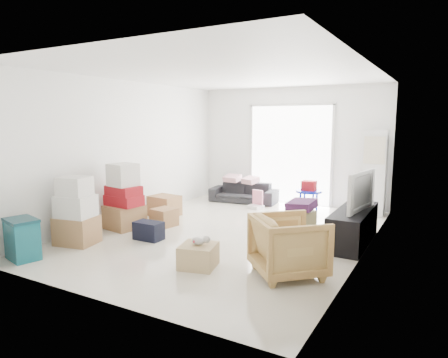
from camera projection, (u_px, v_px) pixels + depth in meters
room_shell at (229, 156)px, 6.75m from camera, size 4.98×6.48×3.18m
sliding_door at (290, 150)px, 9.33m from camera, size 2.10×0.04×2.33m
ac_tower at (374, 173)px, 8.16m from camera, size 0.45×0.30×1.75m
tv_console at (353, 226)px, 6.33m from camera, size 0.49×1.64×0.55m
television at (354, 205)px, 6.28m from camera, size 0.77×1.15×0.14m
sofa at (244, 189)px, 9.52m from camera, size 1.63×0.62×0.62m
pillow_left at (232, 173)px, 9.65m from camera, size 0.42×0.34×0.13m
pillow_right at (251, 175)px, 9.34m from camera, size 0.39×0.35×0.11m
armchair at (289, 243)px, 4.99m from camera, size 1.12×1.12×0.84m
storage_bins at (22, 239)px, 5.60m from camera, size 0.58×0.47×0.58m
box_stack_a at (76, 214)px, 6.27m from camera, size 0.67×0.60×1.07m
box_stack_b at (124, 200)px, 7.18m from camera, size 0.67×0.67×1.18m
box_stack_c at (165, 206)px, 8.19m from camera, size 0.61×0.52×0.41m
loose_box at (164, 217)px, 7.38m from camera, size 0.45×0.45×0.33m
duffel_bag at (149, 231)px, 6.54m from camera, size 0.47×0.28×0.30m
ottoman at (301, 222)px, 6.91m from camera, size 0.46×0.46×0.39m
blanket at (302, 207)px, 6.87m from camera, size 0.47×0.47×0.14m
kids_table at (309, 190)px, 8.43m from camera, size 0.55×0.55×0.67m
toy_walker at (256, 203)px, 8.88m from camera, size 0.36×0.33×0.40m
wood_crate at (198, 256)px, 5.31m from camera, size 0.56×0.56×0.31m
plush_bunny at (200, 241)px, 5.27m from camera, size 0.26×0.16×0.13m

